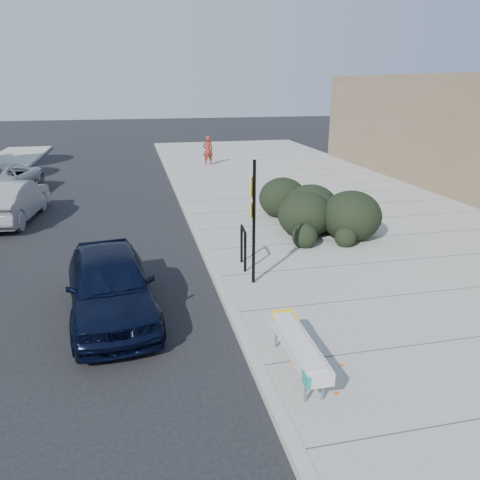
{
  "coord_description": "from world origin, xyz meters",
  "views": [
    {
      "loc": [
        -1.83,
        -8.66,
        4.75
      ],
      "look_at": [
        0.64,
        2.21,
        1.0
      ],
      "focal_mm": 35.0,
      "sensor_mm": 36.0,
      "label": 1
    }
  ],
  "objects_px": {
    "bike_rack": "(243,243)",
    "wagon_silver": "(10,201)",
    "suv_silver": "(3,179)",
    "pedestrian": "(208,150)",
    "sign_post": "(253,216)",
    "sedan_navy": "(110,284)",
    "bench": "(298,345)"
  },
  "relations": [
    {
      "from": "bike_rack",
      "to": "sedan_navy",
      "type": "relative_size",
      "value": 0.25
    },
    {
      "from": "bike_rack",
      "to": "suv_silver",
      "type": "bearing_deg",
      "value": 132.3
    },
    {
      "from": "bike_rack",
      "to": "sign_post",
      "type": "relative_size",
      "value": 0.36
    },
    {
      "from": "bike_rack",
      "to": "sedan_navy",
      "type": "distance_m",
      "value": 3.73
    },
    {
      "from": "suv_silver",
      "to": "pedestrian",
      "type": "xyz_separation_m",
      "value": [
        9.96,
        5.37,
        0.25
      ]
    },
    {
      "from": "bench",
      "to": "suv_silver",
      "type": "height_order",
      "value": "suv_silver"
    },
    {
      "from": "bench",
      "to": "pedestrian",
      "type": "height_order",
      "value": "pedestrian"
    },
    {
      "from": "wagon_silver",
      "to": "pedestrian",
      "type": "distance_m",
      "value": 13.04
    },
    {
      "from": "bike_rack",
      "to": "pedestrian",
      "type": "height_order",
      "value": "pedestrian"
    },
    {
      "from": "bike_rack",
      "to": "suv_silver",
      "type": "distance_m",
      "value": 13.71
    },
    {
      "from": "sign_post",
      "to": "sedan_navy",
      "type": "height_order",
      "value": "sign_post"
    },
    {
      "from": "bench",
      "to": "suv_silver",
      "type": "xyz_separation_m",
      "value": [
        -8.09,
        15.71,
        0.09
      ]
    },
    {
      "from": "sedan_navy",
      "to": "wagon_silver",
      "type": "distance_m",
      "value": 9.16
    },
    {
      "from": "bench",
      "to": "sedan_navy",
      "type": "distance_m",
      "value": 4.34
    },
    {
      "from": "sign_post",
      "to": "suv_silver",
      "type": "height_order",
      "value": "sign_post"
    },
    {
      "from": "suv_silver",
      "to": "pedestrian",
      "type": "height_order",
      "value": "pedestrian"
    },
    {
      "from": "bike_rack",
      "to": "wagon_silver",
      "type": "height_order",
      "value": "wagon_silver"
    },
    {
      "from": "sign_post",
      "to": "suv_silver",
      "type": "xyz_separation_m",
      "value": [
        -8.28,
        11.96,
        -1.08
      ]
    },
    {
      "from": "wagon_silver",
      "to": "sedan_navy",
      "type": "bearing_deg",
      "value": 120.04
    },
    {
      "from": "sedan_navy",
      "to": "wagon_silver",
      "type": "xyz_separation_m",
      "value": [
        -3.76,
        8.35,
        0.02
      ]
    },
    {
      "from": "wagon_silver",
      "to": "pedestrian",
      "type": "relative_size",
      "value": 2.71
    },
    {
      "from": "sedan_navy",
      "to": "suv_silver",
      "type": "relative_size",
      "value": 0.8
    },
    {
      "from": "suv_silver",
      "to": "wagon_silver",
      "type": "bearing_deg",
      "value": 111.51
    },
    {
      "from": "bench",
      "to": "sign_post",
      "type": "bearing_deg",
      "value": 87.89
    },
    {
      "from": "bike_rack",
      "to": "wagon_silver",
      "type": "bearing_deg",
      "value": 142.02
    },
    {
      "from": "bike_rack",
      "to": "suv_silver",
      "type": "relative_size",
      "value": 0.2
    },
    {
      "from": "bench",
      "to": "wagon_silver",
      "type": "xyz_separation_m",
      "value": [
        -6.86,
        11.39,
        0.1
      ]
    },
    {
      "from": "wagon_silver",
      "to": "suv_silver",
      "type": "relative_size",
      "value": 0.85
    },
    {
      "from": "sign_post",
      "to": "sedan_navy",
      "type": "relative_size",
      "value": 0.69
    },
    {
      "from": "bike_rack",
      "to": "sign_post",
      "type": "height_order",
      "value": "sign_post"
    },
    {
      "from": "pedestrian",
      "to": "suv_silver",
      "type": "bearing_deg",
      "value": 25.26
    },
    {
      "from": "bench",
      "to": "sign_post",
      "type": "relative_size",
      "value": 0.71
    }
  ]
}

